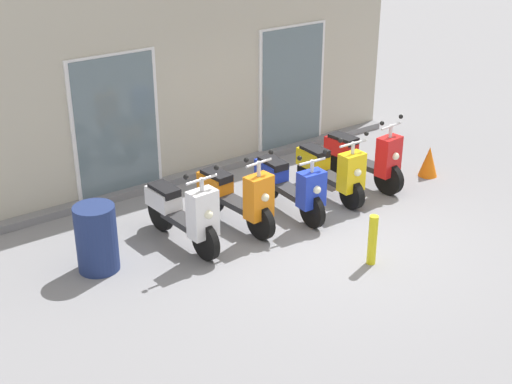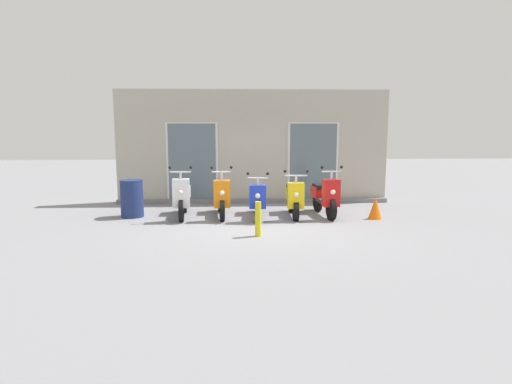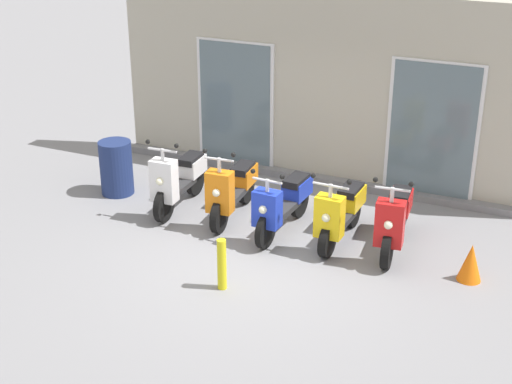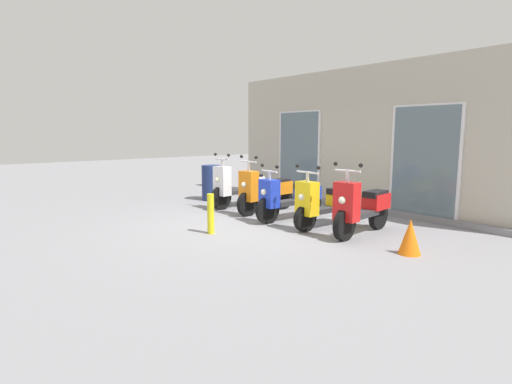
{
  "view_description": "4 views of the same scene",
  "coord_description": "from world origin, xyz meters",
  "px_view_note": "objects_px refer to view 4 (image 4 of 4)",
  "views": [
    {
      "loc": [
        -6.15,
        -6.73,
        4.83
      ],
      "look_at": [
        -0.73,
        0.62,
        0.63
      ],
      "focal_mm": 50.16,
      "sensor_mm": 36.0,
      "label": 1
    },
    {
      "loc": [
        -0.43,
        -9.32,
        2.15
      ],
      "look_at": [
        -0.0,
        0.81,
        0.62
      ],
      "focal_mm": 30.01,
      "sensor_mm": 36.0,
      "label": 2
    },
    {
      "loc": [
        3.8,
        -8.37,
        5.01
      ],
      "look_at": [
        -0.28,
        0.58,
        0.68
      ],
      "focal_mm": 52.14,
      "sensor_mm": 36.0,
      "label": 3
    },
    {
      "loc": [
        5.79,
        -4.83,
        1.75
      ],
      "look_at": [
        -0.5,
        0.4,
        0.55
      ],
      "focal_mm": 28.55,
      "sensor_mm": 36.0,
      "label": 4
    }
  ],
  "objects_px": {
    "scooter_orange": "(265,191)",
    "scooter_yellow": "(325,203)",
    "scooter_white": "(238,186)",
    "scooter_blue": "(290,197)",
    "traffic_cone": "(410,237)",
    "trash_bin": "(212,183)",
    "curb_bollard": "(211,214)",
    "scooter_red": "(362,207)"
  },
  "relations": [
    {
      "from": "scooter_orange",
      "to": "traffic_cone",
      "type": "xyz_separation_m",
      "value": [
        3.67,
        -0.42,
        -0.22
      ]
    },
    {
      "from": "scooter_orange",
      "to": "scooter_red",
      "type": "bearing_deg",
      "value": -0.19
    },
    {
      "from": "scooter_red",
      "to": "traffic_cone",
      "type": "bearing_deg",
      "value": -19.82
    },
    {
      "from": "scooter_red",
      "to": "curb_bollard",
      "type": "height_order",
      "value": "scooter_red"
    },
    {
      "from": "scooter_yellow",
      "to": "scooter_red",
      "type": "distance_m",
      "value": 0.78
    },
    {
      "from": "scooter_white",
      "to": "scooter_blue",
      "type": "distance_m",
      "value": 1.81
    },
    {
      "from": "scooter_blue",
      "to": "scooter_yellow",
      "type": "xyz_separation_m",
      "value": [
        0.87,
        0.04,
        -0.01
      ]
    },
    {
      "from": "traffic_cone",
      "to": "trash_bin",
      "type": "height_order",
      "value": "trash_bin"
    },
    {
      "from": "traffic_cone",
      "to": "curb_bollard",
      "type": "xyz_separation_m",
      "value": [
        -2.86,
        -1.54,
        0.09
      ]
    },
    {
      "from": "scooter_yellow",
      "to": "trash_bin",
      "type": "distance_m",
      "value": 3.92
    },
    {
      "from": "scooter_white",
      "to": "scooter_orange",
      "type": "bearing_deg",
      "value": 2.76
    },
    {
      "from": "scooter_white",
      "to": "trash_bin",
      "type": "height_order",
      "value": "scooter_white"
    },
    {
      "from": "scooter_red",
      "to": "scooter_white",
      "type": "bearing_deg",
      "value": -179.4
    },
    {
      "from": "scooter_white",
      "to": "scooter_red",
      "type": "relative_size",
      "value": 0.99
    },
    {
      "from": "scooter_red",
      "to": "scooter_blue",
      "type": "bearing_deg",
      "value": -176.2
    },
    {
      "from": "scooter_red",
      "to": "traffic_cone",
      "type": "xyz_separation_m",
      "value": [
        1.14,
        -0.41,
        -0.22
      ]
    },
    {
      "from": "traffic_cone",
      "to": "scooter_yellow",
      "type": "bearing_deg",
      "value": 169.8
    },
    {
      "from": "scooter_yellow",
      "to": "traffic_cone",
      "type": "xyz_separation_m",
      "value": [
        1.91,
        -0.34,
        -0.2
      ]
    },
    {
      "from": "scooter_yellow",
      "to": "scooter_red",
      "type": "height_order",
      "value": "scooter_red"
    },
    {
      "from": "traffic_cone",
      "to": "curb_bollard",
      "type": "bearing_deg",
      "value": -151.76
    },
    {
      "from": "scooter_blue",
      "to": "scooter_red",
      "type": "xyz_separation_m",
      "value": [
        1.64,
        0.11,
        0.01
      ]
    },
    {
      "from": "traffic_cone",
      "to": "trash_bin",
      "type": "relative_size",
      "value": 0.58
    },
    {
      "from": "scooter_orange",
      "to": "scooter_yellow",
      "type": "distance_m",
      "value": 1.76
    },
    {
      "from": "scooter_white",
      "to": "scooter_blue",
      "type": "xyz_separation_m",
      "value": [
        1.81,
        -0.07,
        -0.03
      ]
    },
    {
      "from": "curb_bollard",
      "to": "scooter_white",
      "type": "bearing_deg",
      "value": 132.13
    },
    {
      "from": "scooter_orange",
      "to": "traffic_cone",
      "type": "distance_m",
      "value": 3.7
    },
    {
      "from": "scooter_blue",
      "to": "scooter_red",
      "type": "height_order",
      "value": "scooter_red"
    },
    {
      "from": "scooter_blue",
      "to": "trash_bin",
      "type": "height_order",
      "value": "scooter_blue"
    },
    {
      "from": "scooter_orange",
      "to": "trash_bin",
      "type": "height_order",
      "value": "scooter_orange"
    },
    {
      "from": "scooter_orange",
      "to": "scooter_blue",
      "type": "height_order",
      "value": "scooter_orange"
    },
    {
      "from": "traffic_cone",
      "to": "trash_bin",
      "type": "xyz_separation_m",
      "value": [
        -5.83,
        0.47,
        0.19
      ]
    },
    {
      "from": "scooter_blue",
      "to": "scooter_red",
      "type": "bearing_deg",
      "value": 3.8
    },
    {
      "from": "scooter_red",
      "to": "scooter_orange",
      "type": "bearing_deg",
      "value": 179.81
    },
    {
      "from": "scooter_orange",
      "to": "curb_bollard",
      "type": "bearing_deg",
      "value": -67.51
    },
    {
      "from": "scooter_orange",
      "to": "scooter_red",
      "type": "height_order",
      "value": "scooter_orange"
    },
    {
      "from": "scooter_blue",
      "to": "scooter_yellow",
      "type": "distance_m",
      "value": 0.87
    },
    {
      "from": "scooter_white",
      "to": "scooter_red",
      "type": "height_order",
      "value": "scooter_white"
    },
    {
      "from": "scooter_blue",
      "to": "curb_bollard",
      "type": "relative_size",
      "value": 2.4
    },
    {
      "from": "scooter_orange",
      "to": "traffic_cone",
      "type": "bearing_deg",
      "value": -6.49
    },
    {
      "from": "traffic_cone",
      "to": "trash_bin",
      "type": "distance_m",
      "value": 5.85
    },
    {
      "from": "scooter_yellow",
      "to": "curb_bollard",
      "type": "height_order",
      "value": "scooter_yellow"
    },
    {
      "from": "scooter_blue",
      "to": "traffic_cone",
      "type": "height_order",
      "value": "scooter_blue"
    }
  ]
}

